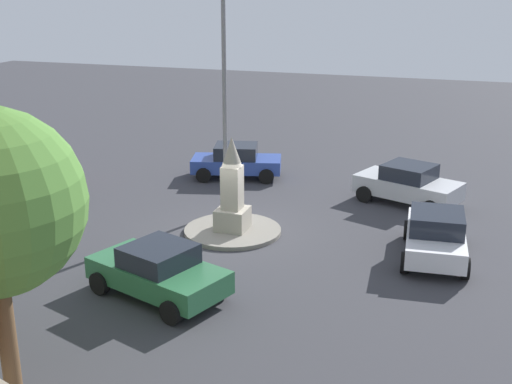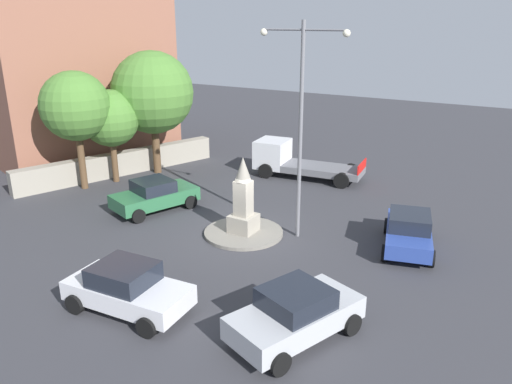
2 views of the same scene
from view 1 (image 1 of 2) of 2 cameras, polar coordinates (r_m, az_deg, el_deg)
name	(u,v)px [view 1 (image 1 of 2)]	position (r m, az deg, el deg)	size (l,w,h in m)	color
ground_plane	(233,233)	(22.69, -2.03, -3.52)	(80.00, 80.00, 0.00)	#38383D
traffic_island	(233,231)	(22.66, -2.03, -3.36)	(3.32, 3.32, 0.14)	gray
monument	(232,192)	(22.19, -2.07, 0.02)	(1.03, 1.03, 3.23)	#9E9687
streetlamp	(224,72)	(23.58, -2.77, 10.28)	(3.60, 0.28, 8.56)	slate
car_green_passing	(158,271)	(18.20, -8.45, -6.75)	(3.03, 4.30, 1.49)	#2D6B42
car_white_approaching	(436,235)	(21.14, 15.26, -3.57)	(4.03, 2.21, 1.53)	silver
car_silver_parked_right	(408,184)	(26.03, 13.01, 0.69)	(3.08, 4.30, 1.56)	#B7BABF
car_blue_waiting	(236,161)	(28.76, -1.70, 2.71)	(2.67, 4.14, 1.47)	#2D479E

